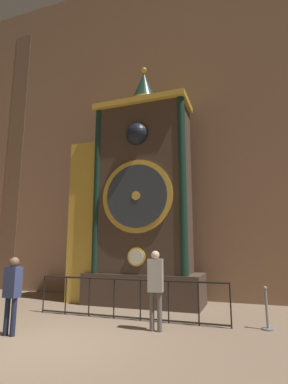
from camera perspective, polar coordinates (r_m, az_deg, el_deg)
ground_plane at (r=6.81m, az=-18.75°, el=-25.76°), size 28.00×28.00×0.00m
cathedral_back_wall at (r=12.98m, az=-0.36°, el=13.15°), size 24.00×0.32×14.13m
clock_tower at (r=10.57m, az=-1.85°, el=-1.57°), size 4.63×1.84×8.60m
railing_fence at (r=8.37m, az=-3.26°, el=-19.23°), size 5.30×0.05×1.04m
visitor_near at (r=7.43m, az=-23.79°, el=-16.31°), size 0.36×0.25×1.64m
visitor_far at (r=7.20m, az=2.21°, el=-16.78°), size 0.36×0.26×1.77m
stanchion_post at (r=7.96m, az=22.40°, el=-20.94°), size 0.28×0.28×0.96m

